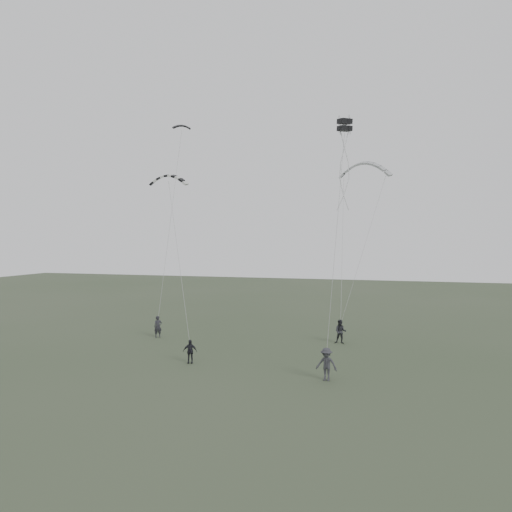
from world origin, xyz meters
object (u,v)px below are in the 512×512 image
(flyer_left, at_px, (158,327))
(kite_box, at_px, (345,125))
(flyer_center, at_px, (190,351))
(flyer_right, at_px, (341,332))
(flyer_far, at_px, (326,364))
(kite_pale_large, at_px, (365,163))
(kite_dark_small, at_px, (182,126))
(kite_striped, at_px, (168,176))

(flyer_left, distance_m, kite_box, 21.90)
(flyer_center, bearing_deg, flyer_right, 26.32)
(flyer_far, height_order, kite_pale_large, kite_pale_large)
(flyer_far, xyz_separation_m, kite_pale_large, (0.93, 15.82, 13.68))
(kite_box, bearing_deg, flyer_left, 122.41)
(flyer_left, distance_m, kite_dark_small, 17.71)
(flyer_right, xyz_separation_m, kite_dark_small, (-14.33, 2.17, 17.21))
(flyer_left, relative_size, kite_dark_small, 1.11)
(kite_striped, relative_size, kite_box, 3.80)
(flyer_center, bearing_deg, kite_pale_large, 35.47)
(flyer_center, relative_size, kite_dark_small, 0.97)
(flyer_far, bearing_deg, flyer_center, 178.53)
(kite_dark_small, bearing_deg, kite_striped, -105.06)
(flyer_center, distance_m, flyer_far, 9.26)
(flyer_left, bearing_deg, kite_box, -58.22)
(flyer_center, relative_size, kite_pale_large, 0.34)
(flyer_far, bearing_deg, kite_box, 87.97)
(kite_dark_small, bearing_deg, flyer_center, -95.09)
(flyer_right, relative_size, kite_striped, 0.65)
(kite_dark_small, bearing_deg, flyer_left, -127.24)
(flyer_left, bearing_deg, flyer_right, -32.43)
(flyer_left, relative_size, flyer_far, 0.93)
(flyer_left, xyz_separation_m, kite_box, (15.70, -5.30, 14.32))
(kite_pale_large, relative_size, kite_striped, 1.59)
(flyer_left, xyz_separation_m, flyer_center, (5.99, -7.10, -0.11))
(kite_pale_large, bearing_deg, flyer_left, -149.32)
(flyer_center, xyz_separation_m, flyer_far, (9.13, -1.51, 0.18))
(kite_dark_small, xyz_separation_m, kite_box, (15.33, -9.32, -2.93))
(kite_pale_large, bearing_deg, kite_striped, -136.69)
(flyer_left, relative_size, flyer_right, 0.96)
(kite_pale_large, bearing_deg, kite_dark_small, -161.98)
(flyer_left, bearing_deg, flyer_center, -89.40)
(flyer_center, bearing_deg, kite_striped, 110.83)
(flyer_left, bearing_deg, kite_striped, -89.49)
(flyer_left, relative_size, flyer_center, 1.15)
(flyer_center, distance_m, kite_dark_small, 21.36)
(flyer_right, height_order, kite_dark_small, kite_dark_small)
(kite_striped, xyz_separation_m, kite_box, (13.22, -2.35, 2.39))
(flyer_far, xyz_separation_m, kite_striped, (-12.64, 5.66, 11.87))
(flyer_right, relative_size, flyer_far, 0.97)
(kite_pale_large, bearing_deg, flyer_far, -86.88)
(flyer_right, height_order, kite_striped, kite_striped)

